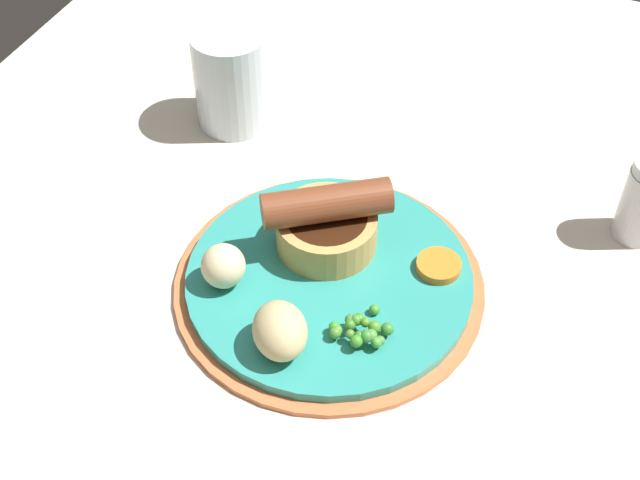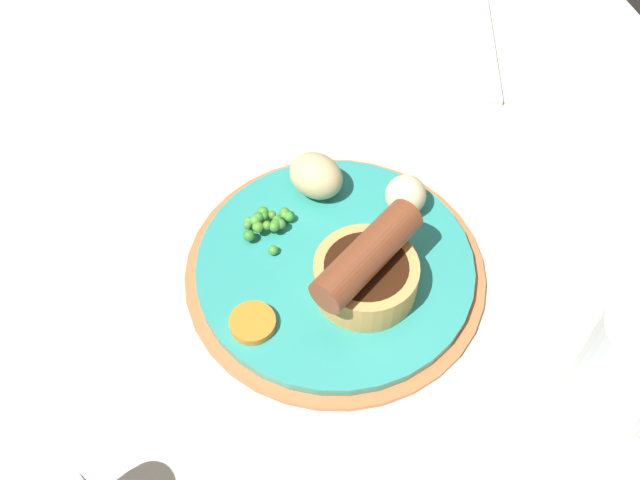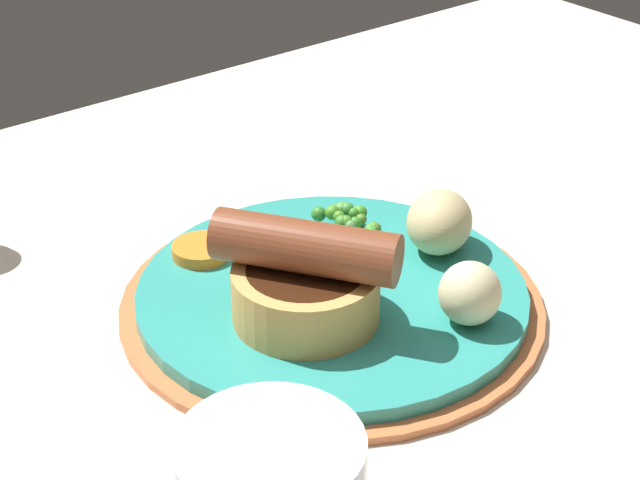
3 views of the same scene
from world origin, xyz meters
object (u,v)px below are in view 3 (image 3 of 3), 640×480
object	(u,v)px
pea_pile	(346,219)
carrot_slice_0	(201,250)
potato_chunk_1	(470,293)
potato_chunk_0	(439,222)
dinner_plate	(332,299)
sausage_pudding	(306,280)

from	to	relation	value
pea_pile	carrot_slice_0	distance (cm)	9.43
potato_chunk_1	potato_chunk_0	bearing A→B (deg)	-121.55
dinner_plate	potato_chunk_1	size ratio (longest dim) A/B	6.88
potato_chunk_0	potato_chunk_1	distance (cm)	7.94
carrot_slice_0	pea_pile	bearing A→B (deg)	159.83
dinner_plate	sausage_pudding	bearing A→B (deg)	26.32
potato_chunk_0	carrot_slice_0	xyz separation A→B (cm)	(11.99, -8.43, -1.55)
pea_pile	potato_chunk_0	size ratio (longest dim) A/B	0.94
dinner_plate	sausage_pudding	size ratio (longest dim) A/B	2.46
sausage_pudding	dinner_plate	bearing A→B (deg)	82.04
potato_chunk_0	potato_chunk_1	size ratio (longest dim) A/B	1.37
sausage_pudding	potato_chunk_0	bearing A→B (deg)	60.54
pea_pile	potato_chunk_1	distance (cm)	12.03
dinner_plate	potato_chunk_1	xyz separation A→B (cm)	(-3.82, 7.37, 2.65)
dinner_plate	potato_chunk_0	distance (cm)	8.46
potato_chunk_1	carrot_slice_0	size ratio (longest dim) A/B	1.01
sausage_pudding	potato_chunk_1	xyz separation A→B (cm)	(-6.92, 5.83, -0.67)
carrot_slice_0	potato_chunk_1	bearing A→B (deg)	117.26
dinner_plate	pea_pile	xyz separation A→B (cm)	(-4.82, -4.58, 1.80)
dinner_plate	potato_chunk_1	distance (cm)	8.71
pea_pile	potato_chunk_1	bearing A→B (deg)	85.22
dinner_plate	potato_chunk_0	bearing A→B (deg)	175.67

